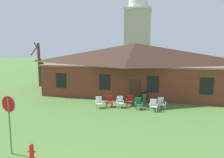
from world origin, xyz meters
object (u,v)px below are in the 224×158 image
at_px(stop_sign, 9,113).
at_px(trash_bin, 144,98).
at_px(lawn_chair_middle, 130,100).
at_px(lawn_chair_right_end, 138,103).
at_px(lawn_chair_by_porch, 99,102).
at_px(fire_hydrant, 32,152).
at_px(lawn_chair_left_end, 120,102).
at_px(lawn_chair_under_eave, 161,103).
at_px(lawn_chair_far_side, 153,105).
at_px(lawn_chair_near_door, 110,101).

distance_m(stop_sign, trash_bin, 12.67).
height_order(lawn_chair_middle, trash_bin, trash_bin).
height_order(lawn_chair_right_end, trash_bin, trash_bin).
relative_size(lawn_chair_by_porch, fire_hydrant, 1.21).
relative_size(stop_sign, lawn_chair_middle, 3.00).
distance_m(lawn_chair_left_end, lawn_chair_right_end, 1.61).
bearing_deg(stop_sign, lawn_chair_by_porch, 79.18).
distance_m(lawn_chair_right_end, lawn_chair_under_eave, 1.97).
height_order(stop_sign, lawn_chair_left_end, stop_sign).
xyz_separation_m(lawn_chair_right_end, lawn_chair_far_side, (1.26, -0.26, 0.00)).
height_order(lawn_chair_middle, lawn_chair_far_side, same).
relative_size(lawn_chair_near_door, lawn_chair_far_side, 1.00).
height_order(fire_hydrant, trash_bin, trash_bin).
bearing_deg(lawn_chair_near_door, lawn_chair_by_porch, -146.09).
bearing_deg(lawn_chair_right_end, trash_bin, 82.28).
xyz_separation_m(stop_sign, trash_bin, (5.31, 11.39, -1.55)).
relative_size(lawn_chair_right_end, fire_hydrant, 1.21).
bearing_deg(fire_hydrant, lawn_chair_middle, 74.60).
bearing_deg(lawn_chair_middle, lawn_chair_under_eave, -5.90).
xyz_separation_m(lawn_chair_right_end, trash_bin, (0.30, 2.22, -0.00)).
distance_m(lawn_chair_near_door, fire_hydrant, 9.67).
xyz_separation_m(stop_sign, fire_hydrant, (1.30, -0.29, -1.67)).
relative_size(stop_sign, lawn_chair_right_end, 3.00).
height_order(lawn_chair_near_door, lawn_chair_middle, same).
relative_size(lawn_chair_near_door, trash_bin, 0.98).
height_order(lawn_chair_far_side, trash_bin, trash_bin).
bearing_deg(fire_hydrant, stop_sign, 167.32).
bearing_deg(lawn_chair_right_end, fire_hydrant, -111.41).
distance_m(stop_sign, fire_hydrant, 2.14).
bearing_deg(lawn_chair_left_end, lawn_chair_right_end, -6.51).
bearing_deg(fire_hydrant, lawn_chair_far_side, 61.64).
distance_m(lawn_chair_near_door, lawn_chair_far_side, 3.80).
bearing_deg(fire_hydrant, lawn_chair_under_eave, 61.08).
relative_size(stop_sign, fire_hydrant, 3.63).
xyz_separation_m(lawn_chair_far_side, trash_bin, (-0.96, 2.48, -0.00)).
xyz_separation_m(lawn_chair_near_door, lawn_chair_right_end, (2.52, -0.14, 0.00)).
xyz_separation_m(lawn_chair_left_end, trash_bin, (1.90, 2.04, -0.00)).
bearing_deg(trash_bin, lawn_chair_far_side, -68.88).
distance_m(lawn_chair_far_side, fire_hydrant, 10.46).
bearing_deg(trash_bin, stop_sign, -114.98).
height_order(lawn_chair_by_porch, lawn_chair_under_eave, same).
relative_size(lawn_chair_near_door, lawn_chair_middle, 1.00).
relative_size(lawn_chair_by_porch, lawn_chair_middle, 1.00).
relative_size(lawn_chair_right_end, lawn_chair_far_side, 1.00).
bearing_deg(lawn_chair_right_end, lawn_chair_middle, 133.35).
relative_size(lawn_chair_by_porch, lawn_chair_near_door, 1.00).
relative_size(lawn_chair_left_end, trash_bin, 0.98).
xyz_separation_m(lawn_chair_near_door, lawn_chair_under_eave, (4.38, 0.49, 0.00)).
xyz_separation_m(lawn_chair_near_door, lawn_chair_far_side, (3.78, -0.39, 0.00)).
distance_m(lawn_chair_by_porch, fire_hydrant, 9.06).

